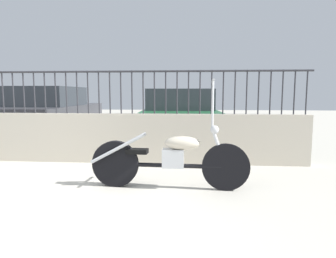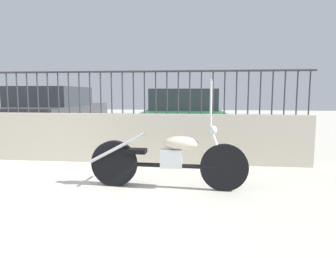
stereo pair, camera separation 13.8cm
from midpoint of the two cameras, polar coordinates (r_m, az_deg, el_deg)
low_wall at (r=5.70m, az=-15.59°, el=-1.51°), size 8.15×0.18×0.88m
fence_railing at (r=5.65m, az=-15.90°, el=8.12°), size 8.15×0.04×0.76m
motorcycle_black at (r=3.93m, az=-0.19°, el=-5.55°), size 2.08×0.52×1.42m
car_dark_grey at (r=8.90m, az=-20.37°, el=2.96°), size 1.87×4.17×1.42m
car_green at (r=8.03m, az=3.48°, el=2.78°), size 1.98×4.53×1.35m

